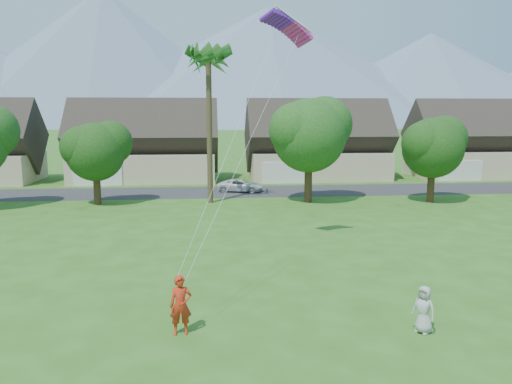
{
  "coord_description": "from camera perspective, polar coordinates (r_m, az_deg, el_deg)",
  "views": [
    {
      "loc": [
        -2.07,
        -11.84,
        7.32
      ],
      "look_at": [
        0.0,
        10.0,
        3.8
      ],
      "focal_mm": 35.0,
      "sensor_mm": 36.0,
      "label": 1
    }
  ],
  "objects": [
    {
      "name": "street",
      "position": [
        46.47,
        -2.79,
        0.04
      ],
      "size": [
        90.0,
        7.0,
        0.01
      ],
      "primitive_type": "cube",
      "color": "#2D2D30",
      "rests_on": "ground"
    },
    {
      "name": "kite_flyer",
      "position": [
        17.09,
        -8.6,
        -12.67
      ],
      "size": [
        0.77,
        0.55,
        2.01
      ],
      "primitive_type": "imported",
      "rotation": [
        0.0,
        0.0,
        0.09
      ],
      "color": "red",
      "rests_on": "ground"
    },
    {
      "name": "watcher",
      "position": [
        17.98,
        18.63,
        -12.6
      ],
      "size": [
        0.9,
        0.94,
        1.62
      ],
      "primitive_type": "imported",
      "rotation": [
        0.0,
        0.0,
        -0.9
      ],
      "color": "#B0B0AB",
      "rests_on": "ground"
    },
    {
      "name": "parked_car",
      "position": [
        46.42,
        -1.76,
        0.76
      ],
      "size": [
        4.51,
        2.85,
        1.16
      ],
      "primitive_type": "imported",
      "rotation": [
        0.0,
        0.0,
        1.33
      ],
      "color": "silver",
      "rests_on": "ground"
    },
    {
      "name": "mountain_ridge",
      "position": [
        273.0,
        -2.85,
        13.67
      ],
      "size": [
        540.0,
        240.0,
        70.0
      ],
      "color": "slate",
      "rests_on": "ground"
    },
    {
      "name": "houses_row",
      "position": [
        55.03,
        -2.73,
        5.06
      ],
      "size": [
        72.75,
        8.19,
        8.86
      ],
      "color": "beige",
      "rests_on": "ground"
    },
    {
      "name": "tree_row",
      "position": [
        39.84,
        -4.09,
        5.59
      ],
      "size": [
        62.27,
        6.67,
        8.45
      ],
      "color": "#47301C",
      "rests_on": "ground"
    },
    {
      "name": "fan_palm",
      "position": [
        40.59,
        -5.47,
        15.41
      ],
      "size": [
        3.0,
        3.0,
        13.8
      ],
      "color": "#4C3D26",
      "rests_on": "ground"
    },
    {
      "name": "parafoil_kite",
      "position": [
        26.22,
        3.59,
        18.5
      ],
      "size": [
        3.01,
        1.51,
        0.5
      ],
      "rotation": [
        0.0,
        0.0,
        0.48
      ],
      "color": "#6418B9",
      "rests_on": "ground"
    }
  ]
}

